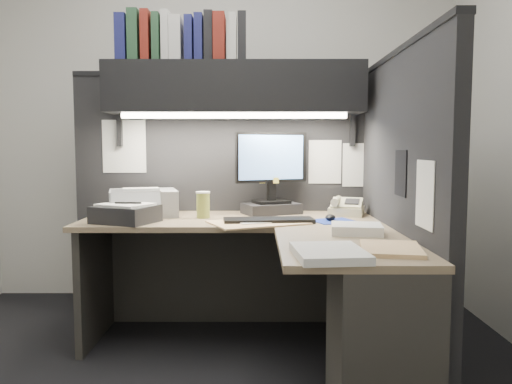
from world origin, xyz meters
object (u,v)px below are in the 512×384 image
(coffee_cup, at_px, (203,206))
(desk, at_px, (292,294))
(monitor, at_px, (271,182))
(notebook_stack, at_px, (126,214))
(overhead_shelf, at_px, (235,89))
(printer, at_px, (143,203))
(telephone, at_px, (347,208))
(keyboard, at_px, (269,220))

(coffee_cup, bearing_deg, desk, -49.65)
(desk, relative_size, coffee_cup, 11.67)
(monitor, relative_size, notebook_stack, 1.63)
(overhead_shelf, relative_size, monitor, 3.06)
(overhead_shelf, xyz_separation_m, monitor, (0.22, 0.00, -0.57))
(desk, height_order, printer, printer)
(monitor, relative_size, telephone, 2.41)
(notebook_stack, bearing_deg, desk, -23.58)
(printer, bearing_deg, telephone, -13.94)
(telephone, distance_m, notebook_stack, 1.31)
(desk, bearing_deg, coffee_cup, 130.35)
(telephone, relative_size, notebook_stack, 0.68)
(monitor, relative_size, coffee_cup, 3.48)
(monitor, bearing_deg, desk, -107.16)
(desk, bearing_deg, overhead_shelf, 111.79)
(desk, relative_size, printer, 4.35)
(monitor, distance_m, printer, 0.79)
(telephone, bearing_deg, printer, -161.86)
(printer, bearing_deg, monitor, -8.75)
(printer, bearing_deg, coffee_cup, -29.72)
(telephone, bearing_deg, desk, -102.12)
(desk, xyz_separation_m, notebook_stack, (-0.89, 0.39, 0.33))
(telephone, bearing_deg, keyboard, -130.70)
(telephone, bearing_deg, overhead_shelf, -168.19)
(monitor, height_order, keyboard, monitor)
(printer, xyz_separation_m, notebook_stack, (-0.04, -0.27, -0.03))
(keyboard, xyz_separation_m, telephone, (0.48, 0.31, 0.03))
(monitor, distance_m, telephone, 0.49)
(desk, distance_m, overhead_shelf, 1.33)
(telephone, xyz_separation_m, notebook_stack, (-1.27, -0.30, 0.01))
(notebook_stack, bearing_deg, keyboard, -0.35)
(printer, bearing_deg, overhead_shelf, -6.22)
(desk, relative_size, monitor, 3.35)
(desk, bearing_deg, monitor, 95.82)
(overhead_shelf, height_order, monitor, overhead_shelf)
(monitor, bearing_deg, coffee_cup, -178.40)
(printer, bearing_deg, desk, -53.16)
(monitor, bearing_deg, notebook_stack, -178.87)
(desk, height_order, coffee_cup, coffee_cup)
(notebook_stack, bearing_deg, printer, 82.47)
(keyboard, height_order, printer, printer)
(desk, relative_size, telephone, 8.08)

